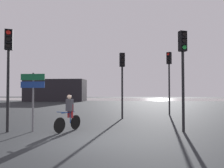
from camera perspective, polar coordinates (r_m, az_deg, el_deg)
The scene contains 9 objects.
ground_plane at distance 8.08m, azimuth -7.12°, elevation -14.62°, with size 120.00×120.00×0.00m, color black.
water_strip at distance 47.75m, azimuth 3.37°, elevation -3.99°, with size 80.00×16.00×0.01m, color gray.
distant_building at distance 40.09m, azimuth -14.53°, elevation -1.59°, with size 10.47×4.00×3.85m, color black.
traffic_light_near_right at distance 10.22m, azimuth 18.02°, elevation 5.59°, with size 0.39×0.41×4.45m.
traffic_light_near_left at distance 10.64m, azimuth -25.44°, elevation 5.54°, with size 0.39×0.41×4.50m.
traffic_light_far_right at distance 17.10m, azimuth 14.69°, elevation 3.21°, with size 0.41×0.42×4.74m.
traffic_light_center at distance 14.28m, azimuth 2.68°, elevation 2.96°, with size 0.37×0.39×4.28m.
direction_sign_post at distance 10.27m, azimuth -19.98°, elevation -1.70°, with size 1.10×0.11×2.60m.
cyclist at distance 10.10m, azimuth -11.16°, elevation -7.32°, with size 0.79×1.57×1.62m.
Camera 1 is at (1.70, -7.69, 1.79)m, focal length 35.00 mm.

